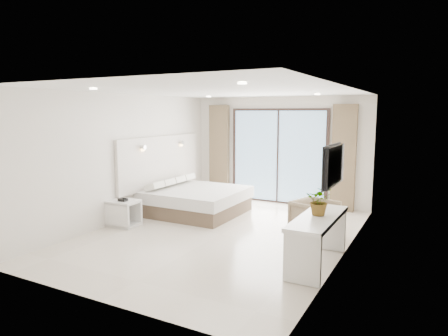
{
  "coord_description": "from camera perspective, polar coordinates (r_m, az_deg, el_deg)",
  "views": [
    {
      "loc": [
        3.53,
        -6.47,
        2.32
      ],
      "look_at": [
        -0.14,
        0.4,
        1.22
      ],
      "focal_mm": 32.0,
      "sensor_mm": 36.0,
      "label": 1
    }
  ],
  "objects": [
    {
      "name": "bed",
      "position": [
        9.24,
        -4.1,
        -4.63
      ],
      "size": [
        2.05,
        1.95,
        0.71
      ],
      "color": "brown",
      "rests_on": "ground"
    },
    {
      "name": "console_desk",
      "position": [
        6.23,
        13.25,
        -8.51
      ],
      "size": [
        0.54,
        1.72,
        0.77
      ],
      "color": "silver",
      "rests_on": "ground"
    },
    {
      "name": "room_shell",
      "position": [
        8.26,
        1.12,
        2.89
      ],
      "size": [
        4.62,
        6.22,
        2.72
      ],
      "color": "silver",
      "rests_on": "ground"
    },
    {
      "name": "ground",
      "position": [
        7.73,
        -0.5,
        -9.45
      ],
      "size": [
        6.2,
        6.2,
        0.0
      ],
      "primitive_type": "plane",
      "color": "beige",
      "rests_on": "ground"
    },
    {
      "name": "plant",
      "position": [
        6.21,
        13.54,
        -5.02
      ],
      "size": [
        0.47,
        0.51,
        0.35
      ],
      "primitive_type": "imported",
      "rotation": [
        0.0,
        0.0,
        0.18
      ],
      "color": "#33662D",
      "rests_on": "console_desk"
    },
    {
      "name": "armchair",
      "position": [
        7.79,
        12.84,
        -6.69
      ],
      "size": [
        0.86,
        0.89,
        0.74
      ],
      "primitive_type": "imported",
      "rotation": [
        0.0,
        0.0,
        1.26
      ],
      "color": "#947F61",
      "rests_on": "ground"
    },
    {
      "name": "phone",
      "position": [
        8.32,
        -14.24,
        -4.43
      ],
      "size": [
        0.17,
        0.14,
        0.06
      ],
      "primitive_type": "cube",
      "rotation": [
        0.0,
        0.0,
        0.04
      ],
      "color": "black",
      "rests_on": "nightstand"
    },
    {
      "name": "nightstand",
      "position": [
        8.46,
        -14.13,
        -6.28
      ],
      "size": [
        0.61,
        0.51,
        0.53
      ],
      "rotation": [
        0.0,
        0.0,
        0.06
      ],
      "color": "silver",
      "rests_on": "ground"
    }
  ]
}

